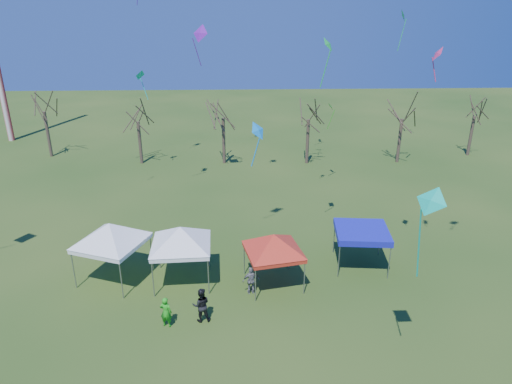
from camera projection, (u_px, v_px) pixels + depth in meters
ground at (258, 307)px, 24.01m from camera, size 140.00×140.00×0.00m
tree_0 at (41, 95)px, 46.22m from camera, size 3.83×3.83×8.44m
tree_1 at (136, 106)px, 44.31m from camera, size 3.42×3.42×7.54m
tree_2 at (223, 101)px, 44.17m from camera, size 3.71×3.71×8.18m
tree_3 at (309, 103)px, 44.25m from camera, size 3.59×3.59×7.91m
tree_4 at (404, 103)px, 44.55m from camera, size 3.58×3.58×7.89m
tree_5 at (477, 102)px, 46.89m from camera, size 3.39×3.39×7.46m
tent_white_west at (109, 227)px, 25.35m from camera, size 4.35×4.35×4.12m
tent_white_mid at (180, 231)px, 25.22m from camera, size 4.50×4.50×3.97m
tent_red at (274, 238)px, 24.97m from camera, size 4.06×4.06×3.66m
tent_blue at (362, 232)px, 27.17m from camera, size 3.38×3.38×2.43m
person_green at (166, 312)px, 22.31m from camera, size 0.68×0.53×1.64m
person_grey at (251, 280)px, 24.92m from camera, size 1.00×0.55×1.62m
person_dark at (201, 305)px, 22.67m from camera, size 0.97×0.80×1.84m
kite_11 at (200, 33)px, 35.72m from camera, size 1.62×1.51×3.28m
kite_17 at (328, 45)px, 25.30m from camera, size 0.96×1.08×2.76m
kite_19 at (331, 107)px, 37.97m from camera, size 0.60×0.86×2.22m
kite_5 at (431, 203)px, 15.95m from camera, size 1.35×1.42×3.75m
kite_1 at (258, 131)px, 21.66m from camera, size 1.07×1.16×2.22m
kite_12 at (403, 16)px, 37.84m from camera, size 0.62×1.13×3.38m
kite_25 at (437, 54)px, 22.53m from camera, size 0.52×0.83×1.79m
kite_13 at (140, 75)px, 40.24m from camera, size 1.14×1.25×2.69m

